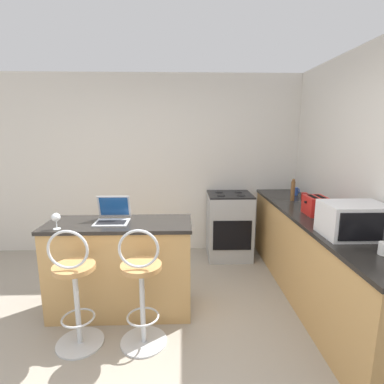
% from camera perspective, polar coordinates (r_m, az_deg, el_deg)
% --- Properties ---
extents(ground_plane, '(20.00, 20.00, 0.00)m').
position_cam_1_polar(ground_plane, '(2.71, -9.03, -30.13)').
color(ground_plane, gray).
extents(wall_back, '(12.00, 0.06, 2.60)m').
position_cam_1_polar(wall_back, '(4.47, -5.70, 5.07)').
color(wall_back, silver).
rests_on(wall_back, ground_plane).
extents(breakfast_bar, '(1.40, 0.54, 0.93)m').
position_cam_1_polar(breakfast_bar, '(3.15, -13.34, -13.75)').
color(breakfast_bar, tan).
rests_on(breakfast_bar, ground_plane).
extents(counter_right, '(0.60, 2.92, 0.93)m').
position_cam_1_polar(counter_right, '(3.53, 22.43, -11.49)').
color(counter_right, tan).
rests_on(counter_right, ground_plane).
extents(bar_stool_near, '(0.40, 0.40, 1.06)m').
position_cam_1_polar(bar_stool_near, '(2.77, -21.36, -17.17)').
color(bar_stool_near, silver).
rests_on(bar_stool_near, ground_plane).
extents(bar_stool_far, '(0.40, 0.40, 1.06)m').
position_cam_1_polar(bar_stool_far, '(2.64, -9.57, -17.94)').
color(bar_stool_far, silver).
rests_on(bar_stool_far, ground_plane).
extents(laptop, '(0.32, 0.30, 0.24)m').
position_cam_1_polar(laptop, '(3.02, -14.85, -4.29)').
color(laptop, '#B7BABF').
rests_on(laptop, breakfast_bar).
extents(microwave, '(0.50, 0.38, 0.28)m').
position_cam_1_polar(microwave, '(2.83, 28.46, -4.72)').
color(microwave, silver).
rests_on(microwave, counter_right).
extents(toaster, '(0.22, 0.26, 0.20)m').
position_cam_1_polar(toaster, '(3.40, 22.49, -2.40)').
color(toaster, red).
rests_on(toaster, counter_right).
extents(stove_range, '(0.61, 0.58, 0.94)m').
position_cam_1_polar(stove_range, '(4.36, 7.09, -6.36)').
color(stove_range, '#9EA3A8').
rests_on(stove_range, ground_plane).
extents(mug_red, '(0.09, 0.08, 0.09)m').
position_cam_1_polar(mug_red, '(4.12, 20.63, -0.72)').
color(mug_red, red).
rests_on(mug_red, counter_right).
extents(pepper_mill, '(0.05, 0.05, 0.28)m').
position_cam_1_polar(pepper_mill, '(3.98, 18.66, 0.35)').
color(pepper_mill, brown).
rests_on(pepper_mill, counter_right).
extents(wine_glass_tall, '(0.08, 0.08, 0.15)m').
position_cam_1_polar(wine_glass_tall, '(2.94, -24.49, -4.51)').
color(wine_glass_tall, silver).
rests_on(wine_glass_tall, breakfast_bar).
extents(mug_blue, '(0.10, 0.09, 0.10)m').
position_cam_1_polar(mug_blue, '(4.36, 19.03, 0.15)').
color(mug_blue, '#2D51AD').
rests_on(mug_blue, counter_right).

